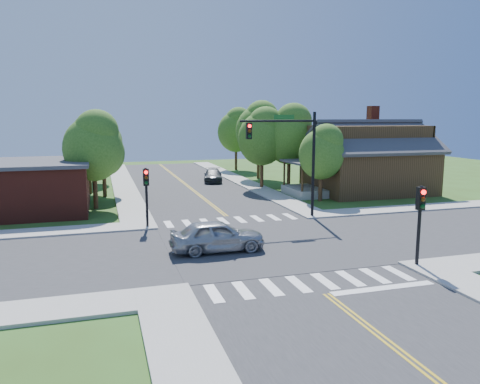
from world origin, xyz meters
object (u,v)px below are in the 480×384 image
object	(u,v)px
signal_pole_nw	(146,186)
car_silver	(217,236)
house_ne	(367,156)
car_dgrey	(213,176)
signal_mast_ne	(291,148)
signal_pole_se	(420,211)

from	to	relation	value
signal_pole_nw	car_silver	distance (m)	7.07
signal_pole_nw	house_ne	world-z (taller)	house_ne
house_ne	car_dgrey	world-z (taller)	house_ne
signal_mast_ne	signal_pole_se	world-z (taller)	signal_mast_ne
car_dgrey	signal_pole_se	bearing A→B (deg)	-72.33
signal_mast_ne	signal_pole_se	distance (m)	11.55
signal_pole_nw	car_silver	size ratio (longest dim) A/B	0.78
signal_pole_nw	signal_mast_ne	bearing A→B (deg)	0.07
signal_mast_ne	car_silver	bearing A→B (deg)	-136.83
signal_pole_nw	house_ne	xyz separation A→B (m)	(20.71, 8.66, 0.67)
house_ne	signal_pole_nw	bearing A→B (deg)	-157.31
signal_mast_ne	house_ne	size ratio (longest dim) A/B	0.55
signal_mast_ne	signal_pole_nw	bearing A→B (deg)	-179.93
signal_mast_ne	signal_pole_nw	world-z (taller)	signal_mast_ne
signal_pole_se	signal_pole_nw	size ratio (longest dim) A/B	1.00
signal_mast_ne	signal_pole_nw	distance (m)	9.76
signal_pole_se	signal_pole_nw	xyz separation A→B (m)	(-11.20, 11.20, 0.00)
signal_pole_se	car_dgrey	distance (m)	30.48
signal_pole_nw	car_dgrey	distance (m)	21.12
house_ne	car_silver	size ratio (longest dim) A/B	2.70
signal_mast_ne	signal_pole_se	xyz separation A→B (m)	(1.69, -11.21, -2.19)
house_ne	car_dgrey	size ratio (longest dim) A/B	2.64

